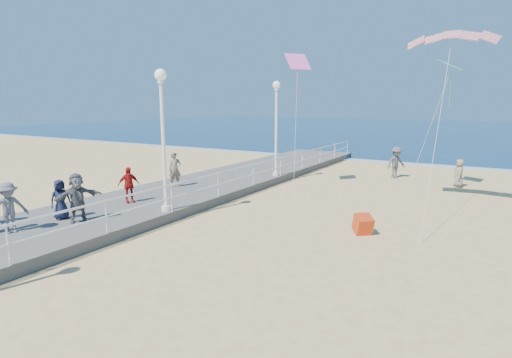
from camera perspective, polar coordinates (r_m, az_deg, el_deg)
The scene contains 18 objects.
ground at distance 13.02m, azimuth 5.01°, elevation -9.40°, with size 160.00×160.00×0.00m, color #E4BC77.
ocean at distance 76.35m, azimuth 26.97°, elevation 6.16°, with size 160.00×90.00×0.05m, color #0D294E.
surf_line at distance 32.28m, azimuth 21.13°, elevation 2.05°, with size 160.00×1.20×0.04m, color silver.
boardwalk at distance 17.41m, azimuth -17.83°, elevation -4.02°, with size 5.00×44.00×0.40m, color slate.
railing at distance 15.45m, azimuth -12.01°, elevation -1.56°, with size 0.05×42.00×0.55m.
lamp_post_mid at distance 15.34m, azimuth -13.19°, elevation 7.41°, with size 0.44×0.44×5.32m.
lamp_post_far at distance 22.70m, azimuth 2.91°, elevation 8.63°, with size 0.44×0.44×5.32m.
spectator_2 at distance 14.90m, azimuth -31.82°, elevation -3.52°, with size 1.06×0.61×1.64m, color #5D5D62.
spectator_3 at distance 17.40m, azimuth -17.74°, elevation -0.80°, with size 0.88×0.37×1.51m, color #B51816.
spectator_4 at distance 15.82m, azimuth -26.15°, elevation -2.64°, with size 0.70×0.46×1.44m, color #171C34.
spectator_5 at distance 15.21m, azimuth -24.15°, elevation -2.43°, with size 1.59×0.51×1.72m, color #57585C.
spectator_6 at distance 20.16m, azimuth -11.52°, elevation 1.33°, with size 0.63×0.42×1.74m, color #826C59.
beach_walker_a at distance 25.69m, azimuth 19.38°, elevation 2.23°, with size 1.25×0.72×1.93m, color #515054.
beach_walker_c at distance 24.20m, azimuth 27.01°, elevation 0.72°, with size 0.75×0.49×1.54m, color gray.
box_kite at distance 14.39m, azimuth 15.02°, elevation -6.51°, with size 0.55×0.55×0.60m, color #BF0B0B.
kite_parafoil at distance 18.12m, azimuth 26.21°, elevation 18.03°, with size 3.37×0.90×0.30m, color red, non-canonical shape.
kite_diamond_pink at distance 20.97m, azimuth 5.99°, elevation 16.35°, with size 1.15×1.15×0.02m, color #F75BBD.
kite_diamond_green at distance 22.47m, azimuth 26.26°, elevation 14.32°, with size 1.30×1.30×0.02m, color #27B86A.
Camera 1 is at (5.28, -11.04, 4.45)m, focal length 28.00 mm.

